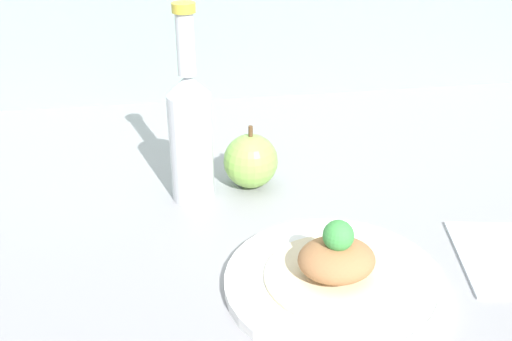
{
  "coord_description": "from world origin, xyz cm",
  "views": [
    {
      "loc": [
        -8.26,
        -63.4,
        44.09
      ],
      "look_at": [
        1.85,
        1.07,
        9.8
      ],
      "focal_mm": 42.0,
      "sensor_mm": 36.0,
      "label": 1
    }
  ],
  "objects_px": {
    "plated_food": "(336,262)",
    "cider_bottle": "(190,132)",
    "apple": "(251,161)",
    "plate": "(335,281)"
  },
  "relations": [
    {
      "from": "plated_food",
      "to": "cider_bottle",
      "type": "xyz_separation_m",
      "value": [
        -0.15,
        0.23,
        0.07
      ]
    },
    {
      "from": "cider_bottle",
      "to": "apple",
      "type": "relative_size",
      "value": 2.89
    },
    {
      "from": "plate",
      "to": "plated_food",
      "type": "bearing_deg",
      "value": 45.0
    },
    {
      "from": "plate",
      "to": "apple",
      "type": "xyz_separation_m",
      "value": [
        -0.06,
        0.26,
        0.03
      ]
    },
    {
      "from": "plate",
      "to": "cider_bottle",
      "type": "relative_size",
      "value": 0.91
    },
    {
      "from": "plated_food",
      "to": "cider_bottle",
      "type": "relative_size",
      "value": 0.58
    },
    {
      "from": "plate",
      "to": "plated_food",
      "type": "relative_size",
      "value": 1.56
    },
    {
      "from": "plate",
      "to": "plated_food",
      "type": "xyz_separation_m",
      "value": [
        0.0,
        0.0,
        0.03
      ]
    },
    {
      "from": "plated_food",
      "to": "apple",
      "type": "xyz_separation_m",
      "value": [
        -0.06,
        0.26,
        0.0
      ]
    },
    {
      "from": "cider_bottle",
      "to": "plate",
      "type": "bearing_deg",
      "value": -57.7
    }
  ]
}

